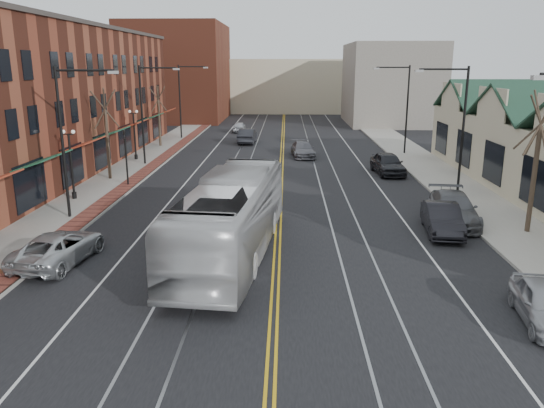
# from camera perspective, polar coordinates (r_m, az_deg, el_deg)

# --- Properties ---
(ground) EXTENTS (160.00, 160.00, 0.00)m
(ground) POSITION_cam_1_polar(r_m,az_deg,el_deg) (14.32, -0.27, -20.49)
(ground) COLOR black
(ground) RESTS_ON ground
(sidewalk_left) EXTENTS (4.00, 120.00, 0.15)m
(sidewalk_left) POSITION_cam_1_polar(r_m,az_deg,el_deg) (34.98, -19.23, 0.45)
(sidewalk_left) COLOR gray
(sidewalk_left) RESTS_ON ground
(sidewalk_right) EXTENTS (4.00, 120.00, 0.15)m
(sidewalk_right) POSITION_cam_1_polar(r_m,az_deg,el_deg) (34.72, 21.05, 0.18)
(sidewalk_right) COLOR gray
(sidewalk_right) RESTS_ON ground
(building_left) EXTENTS (10.00, 50.00, 11.00)m
(building_left) POSITION_cam_1_polar(r_m,az_deg,el_deg) (43.34, -25.42, 9.78)
(building_left) COLOR brown
(building_left) RESTS_ON ground
(backdrop_left) EXTENTS (14.00, 18.00, 14.00)m
(backdrop_left) POSITION_cam_1_polar(r_m,az_deg,el_deg) (83.30, -10.10, 13.77)
(backdrop_left) COLOR brown
(backdrop_left) RESTS_ON ground
(backdrop_mid) EXTENTS (22.00, 14.00, 9.00)m
(backdrop_mid) POSITION_cam_1_polar(r_m,az_deg,el_deg) (96.74, 1.34, 12.63)
(backdrop_mid) COLOR #C4B796
(backdrop_mid) RESTS_ON ground
(backdrop_right) EXTENTS (12.00, 16.00, 11.00)m
(backdrop_right) POSITION_cam_1_polar(r_m,az_deg,el_deg) (78.10, 12.63, 12.49)
(backdrop_right) COLOR slate
(backdrop_right) RESTS_ON ground
(streetlight_l_1) EXTENTS (3.33, 0.25, 8.00)m
(streetlight_l_1) POSITION_cam_1_polar(r_m,az_deg,el_deg) (30.11, -20.96, 7.69)
(streetlight_l_1) COLOR black
(streetlight_l_1) RESTS_ON sidewalk_left
(streetlight_l_2) EXTENTS (3.33, 0.25, 8.00)m
(streetlight_l_2) POSITION_cam_1_polar(r_m,az_deg,el_deg) (45.26, -13.31, 10.36)
(streetlight_l_2) COLOR black
(streetlight_l_2) RESTS_ON sidewalk_left
(streetlight_l_3) EXTENTS (3.33, 0.25, 8.00)m
(streetlight_l_3) POSITION_cam_1_polar(r_m,az_deg,el_deg) (60.84, -9.48, 11.61)
(streetlight_l_3) COLOR black
(streetlight_l_3) RESTS_ON sidewalk_left
(streetlight_r_1) EXTENTS (3.33, 0.25, 8.00)m
(streetlight_r_1) POSITION_cam_1_polar(r_m,az_deg,el_deg) (35.47, 19.27, 8.78)
(streetlight_r_1) COLOR black
(streetlight_r_1) RESTS_ON sidewalk_right
(streetlight_r_2) EXTENTS (3.33, 0.25, 8.00)m
(streetlight_r_2) POSITION_cam_1_polar(r_m,az_deg,el_deg) (50.91, 13.88, 10.78)
(streetlight_r_2) COLOR black
(streetlight_r_2) RESTS_ON sidewalk_right
(lamppost_l_2) EXTENTS (0.84, 0.28, 4.27)m
(lamppost_l_2) POSITION_cam_1_polar(r_m,az_deg,el_deg) (34.84, -20.76, 3.85)
(lamppost_l_2) COLOR black
(lamppost_l_2) RESTS_ON sidewalk_left
(lamppost_l_3) EXTENTS (0.84, 0.28, 4.27)m
(lamppost_l_3) POSITION_cam_1_polar(r_m,az_deg,el_deg) (47.92, -14.55, 7.11)
(lamppost_l_3) COLOR black
(lamppost_l_3) RESTS_ON sidewalk_left
(tree_left_near) EXTENTS (1.78, 1.37, 6.48)m
(tree_left_near) POSITION_cam_1_polar(r_m,az_deg,el_deg) (40.09, -17.36, 7.37)
(tree_left_near) COLOR #382B21
(tree_left_near) RESTS_ON sidewalk_left
(tree_left_far) EXTENTS (1.66, 1.28, 6.02)m
(tree_left_far) POSITION_cam_1_polar(r_m,az_deg,el_deg) (55.42, -12.07, 9.37)
(tree_left_far) COLOR #382B21
(tree_left_far) RESTS_ON sidewalk_left
(tree_right_mid) EXTENTS (1.90, 1.46, 6.93)m
(tree_right_mid) POSITION_cam_1_polar(r_m,az_deg,el_deg) (28.75, 26.53, 4.23)
(tree_right_mid) COLOR #382B21
(tree_right_mid) RESTS_ON sidewalk_right
(traffic_signal) EXTENTS (0.18, 0.15, 3.80)m
(traffic_signal) POSITION_cam_1_polar(r_m,az_deg,el_deg) (37.79, -15.44, 5.30)
(traffic_signal) COLOR black
(traffic_signal) RESTS_ON sidewalk_left
(transit_bus) EXTENTS (4.36, 13.04, 3.56)m
(transit_bus) POSITION_cam_1_polar(r_m,az_deg,el_deg) (23.22, -4.40, -1.44)
(transit_bus) COLOR silver
(transit_bus) RESTS_ON ground
(parked_suv) EXTENTS (2.94, 5.23, 1.38)m
(parked_suv) POSITION_cam_1_polar(r_m,az_deg,el_deg) (24.44, -21.95, -4.36)
(parked_suv) COLOR #B3B7BA
(parked_suv) RESTS_ON ground
(parked_car_b) EXTENTS (2.06, 4.67, 1.49)m
(parked_car_b) POSITION_cam_1_polar(r_m,az_deg,el_deg) (27.91, 17.83, -1.53)
(parked_car_b) COLOR black
(parked_car_b) RESTS_ON ground
(parked_car_c) EXTENTS (2.86, 5.73, 1.60)m
(parked_car_c) POSITION_cam_1_polar(r_m,az_deg,el_deg) (29.84, 18.88, -0.48)
(parked_car_c) COLOR #57585D
(parked_car_c) RESTS_ON ground
(parked_car_d) EXTENTS (2.36, 5.02, 1.66)m
(parked_car_d) POSITION_cam_1_polar(r_m,az_deg,el_deg) (41.88, 12.35, 4.28)
(parked_car_d) COLOR black
(parked_car_d) RESTS_ON ground
(distant_car_left) EXTENTS (1.85, 4.82, 1.57)m
(distant_car_left) POSITION_cam_1_polar(r_m,az_deg,el_deg) (57.19, -2.68, 7.32)
(distant_car_left) COLOR #222327
(distant_car_left) RESTS_ON ground
(distant_car_right) EXTENTS (2.35, 4.91, 1.38)m
(distant_car_right) POSITION_cam_1_polar(r_m,az_deg,el_deg) (48.74, 3.34, 5.89)
(distant_car_right) COLOR slate
(distant_car_right) RESTS_ON ground
(distant_car_far) EXTENTS (1.61, 3.84, 1.30)m
(distant_car_far) POSITION_cam_1_polar(r_m,az_deg,el_deg) (66.76, -3.55, 8.28)
(distant_car_far) COLOR #B4B6BC
(distant_car_far) RESTS_ON ground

